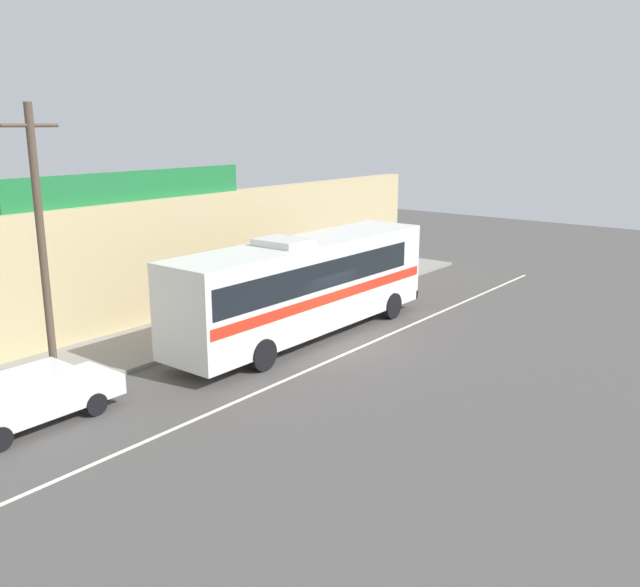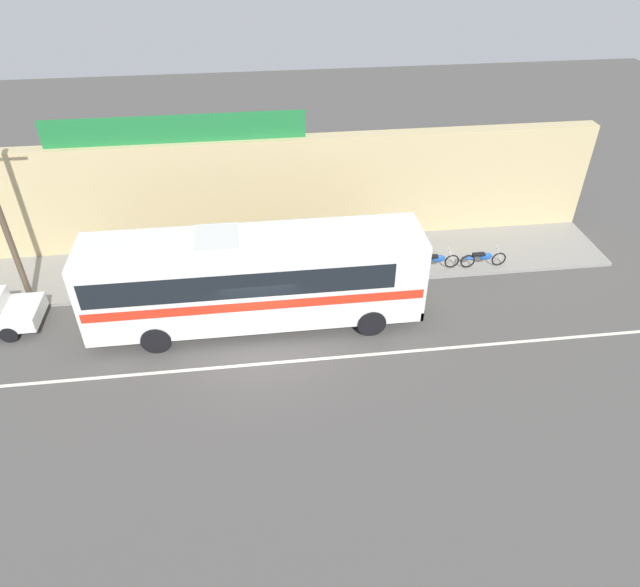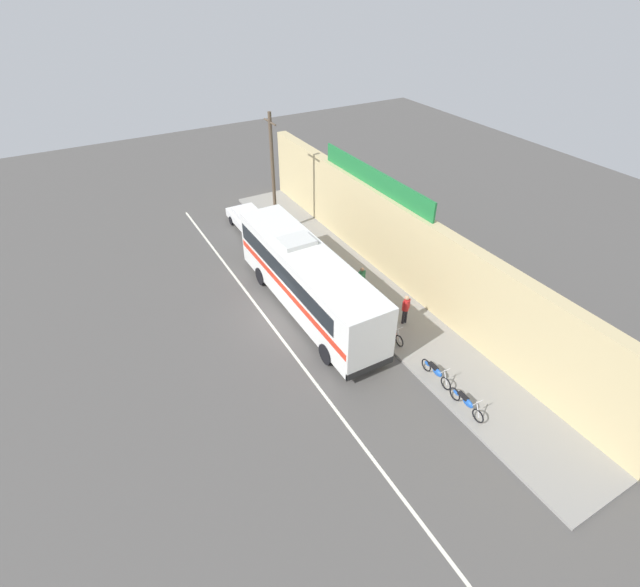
# 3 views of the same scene
# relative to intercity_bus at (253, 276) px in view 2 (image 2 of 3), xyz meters

# --- Properties ---
(ground_plane) EXTENTS (70.00, 70.00, 0.00)m
(ground_plane) POSITION_rel_intercity_bus_xyz_m (0.14, -1.50, -2.07)
(ground_plane) COLOR #4F4C49
(sidewalk_slab) EXTENTS (30.00, 3.60, 0.14)m
(sidewalk_slab) POSITION_rel_intercity_bus_xyz_m (0.14, 3.70, -2.00)
(sidewalk_slab) COLOR gray
(sidewalk_slab) RESTS_ON ground_plane
(storefront_facade) EXTENTS (30.00, 0.70, 4.80)m
(storefront_facade) POSITION_rel_intercity_bus_xyz_m (0.14, 5.85, 0.33)
(storefront_facade) COLOR tan
(storefront_facade) RESTS_ON ground_plane
(storefront_billboard) EXTENTS (10.31, 0.12, 1.10)m
(storefront_billboard) POSITION_rel_intercity_bus_xyz_m (-2.64, 5.85, 3.28)
(storefront_billboard) COLOR #1E7538
(storefront_billboard) RESTS_ON storefront_facade
(road_center_stripe) EXTENTS (30.00, 0.14, 0.01)m
(road_center_stripe) POSITION_rel_intercity_bus_xyz_m (0.14, -2.30, -2.06)
(road_center_stripe) COLOR silver
(road_center_stripe) RESTS_ON ground_plane
(intercity_bus) EXTENTS (11.82, 2.64, 3.78)m
(intercity_bus) POSITION_rel_intercity_bus_xyz_m (0.00, 0.00, 0.00)
(intercity_bus) COLOR silver
(intercity_bus) RESTS_ON ground_plane
(motorcycle_orange) EXTENTS (1.93, 0.56, 0.94)m
(motorcycle_orange) POSITION_rel_intercity_bus_xyz_m (7.55, 2.44, -1.50)
(motorcycle_orange) COLOR black
(motorcycle_orange) RESTS_ON sidewalk_slab
(motorcycle_purple) EXTENTS (1.97, 0.56, 0.94)m
(motorcycle_purple) POSITION_rel_intercity_bus_xyz_m (9.53, 2.37, -1.50)
(motorcycle_purple) COLOR black
(motorcycle_purple) RESTS_ON sidewalk_slab
(motorcycle_red) EXTENTS (1.89, 0.56, 0.94)m
(motorcycle_red) POSITION_rel_intercity_bus_xyz_m (4.31, 2.40, -1.50)
(motorcycle_red) COLOR black
(motorcycle_red) RESTS_ON sidewalk_slab
(pedestrian_far_right) EXTENTS (0.30, 0.48, 1.61)m
(pedestrian_far_right) POSITION_rel_intercity_bus_xyz_m (0.27, 3.30, -0.99)
(pedestrian_far_right) COLOR navy
(pedestrian_far_right) RESTS_ON sidewalk_slab
(pedestrian_far_left) EXTENTS (0.30, 0.48, 1.70)m
(pedestrian_far_left) POSITION_rel_intercity_bus_xyz_m (3.67, 3.72, -0.94)
(pedestrian_far_left) COLOR black
(pedestrian_far_left) RESTS_ON sidewalk_slab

